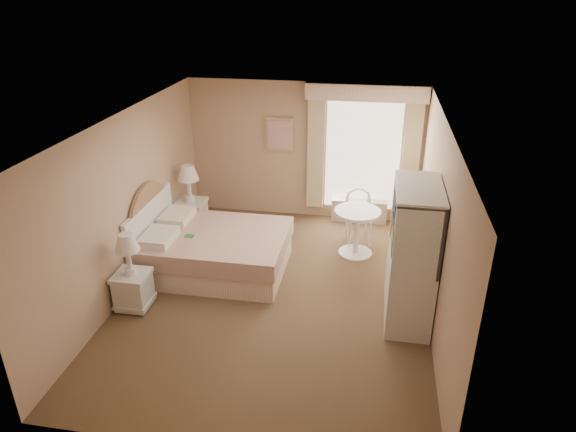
% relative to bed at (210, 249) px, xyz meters
% --- Properties ---
extents(room, '(4.21, 5.51, 2.51)m').
position_rel_bed_xyz_m(room, '(1.12, -0.51, 0.90)').
color(room, brown).
rests_on(room, ground).
extents(window, '(2.05, 0.22, 2.51)m').
position_rel_bed_xyz_m(window, '(2.17, 2.14, 0.99)').
color(window, white).
rests_on(window, room).
extents(framed_art, '(0.52, 0.04, 0.62)m').
position_rel_bed_xyz_m(framed_art, '(0.67, 2.20, 1.20)').
color(framed_art, tan).
rests_on(framed_art, room).
extents(bed, '(2.12, 1.64, 1.45)m').
position_rel_bed_xyz_m(bed, '(0.00, 0.00, 0.00)').
color(bed, '#DEAA90').
rests_on(bed, room).
extents(nightstand_near, '(0.45, 0.45, 1.10)m').
position_rel_bed_xyz_m(nightstand_near, '(-0.72, -1.15, 0.07)').
color(nightstand_near, white).
rests_on(nightstand_near, room).
extents(nightstand_far, '(0.50, 0.50, 1.22)m').
position_rel_bed_xyz_m(nightstand_far, '(-0.72, 1.19, 0.11)').
color(nightstand_far, white).
rests_on(nightstand_far, room).
extents(round_table, '(0.73, 0.73, 0.78)m').
position_rel_bed_xyz_m(round_table, '(2.18, 0.86, 0.17)').
color(round_table, white).
rests_on(round_table, room).
extents(cafe_chair, '(0.53, 0.53, 0.92)m').
position_rel_bed_xyz_m(cafe_chair, '(2.18, 1.33, 0.19)').
color(cafe_chair, white).
rests_on(cafe_chair, room).
extents(armoire, '(0.56, 1.12, 1.86)m').
position_rel_bed_xyz_m(armoire, '(2.93, -0.74, 0.42)').
color(armoire, white).
rests_on(armoire, room).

